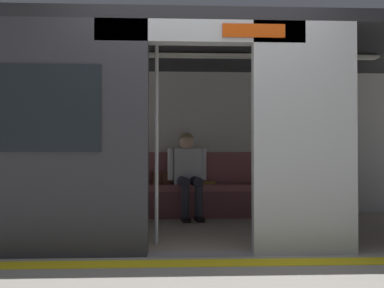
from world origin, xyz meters
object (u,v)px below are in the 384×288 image
Objects in this scene: bench_seat at (190,192)px; grab_pole_door at (157,140)px; person_seated at (188,169)px; train_car at (189,105)px; book at (209,183)px; handbag at (162,178)px.

bench_seat is 1.41× the size of grab_pole_door.
person_seated is at bearing -102.28° from grab_pole_door.
bench_seat is 2.46× the size of person_seated.
book is at bearing -107.56° from train_car.
book is (-0.68, 0.02, -0.07)m from handbag.
train_car is at bearing 86.73° from bench_seat.
bench_seat is 0.30m from book.
train_car is 1.49m from book.
person_seated reaches higher than handbag.
handbag reaches higher than book.
book is (-0.33, -1.06, -0.99)m from train_car.
train_car reaches higher than grab_pole_door.
handbag is 0.68m from book.
person_seated is at bearing -91.42° from train_car.
train_car is 29.09× the size of book.
bench_seat is at bearing -103.00° from grab_pole_door.
train_car is 5.38× the size of person_seated.
bench_seat is 13.31× the size of book.
handbag is at bearing -7.60° from bench_seat.
book is 2.01m from grab_pole_door.
person_seated reaches higher than bench_seat.
bench_seat is at bearing 172.40° from handbag.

